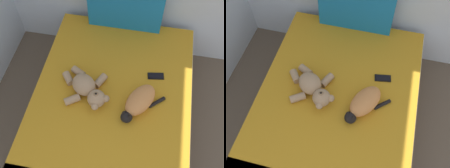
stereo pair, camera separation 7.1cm
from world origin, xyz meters
The scene contains 5 objects.
bed centered at (1.34, 3.51, 0.25)m, with size 1.44×2.02×0.50m.
patterned_cushion centered at (1.31, 4.43, 0.77)m, with size 0.74×0.13×0.54m.
cat centered at (1.58, 3.50, 0.57)m, with size 0.38×0.41×0.15m.
teddy_bear centered at (1.12, 3.54, 0.57)m, with size 0.48×0.44×0.17m.
cell_phone centered at (1.70, 3.83, 0.51)m, with size 0.16×0.10×0.01m.
Camera 2 is at (1.62, 2.42, 2.52)m, focal length 42.34 mm.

